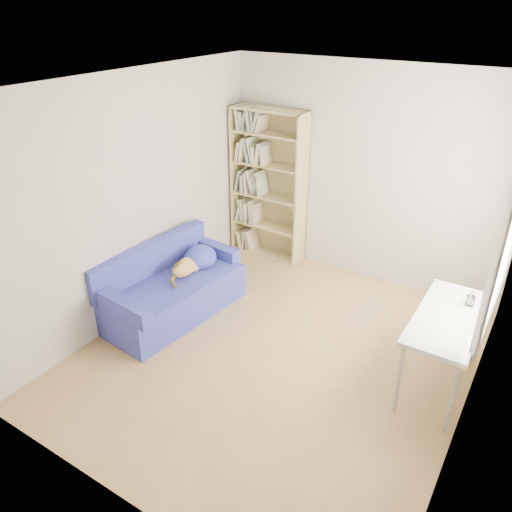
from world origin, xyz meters
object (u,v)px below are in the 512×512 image
at_px(bookshelf, 268,192).
at_px(pen_cup, 471,300).
at_px(sofa, 173,288).
at_px(desk, 448,324).

relative_size(bookshelf, pen_cup, 13.27).
bearing_deg(bookshelf, pen_cup, -22.10).
distance_m(bookshelf, pen_cup, 3.00).
height_order(sofa, pen_cup, pen_cup).
distance_m(sofa, bookshelf, 1.89).
bearing_deg(bookshelf, desk, -27.86).
bearing_deg(desk, pen_cup, 69.29).
bearing_deg(pen_cup, desk, -110.71).
relative_size(sofa, bookshelf, 0.85).
bearing_deg(sofa, bookshelf, 90.62).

